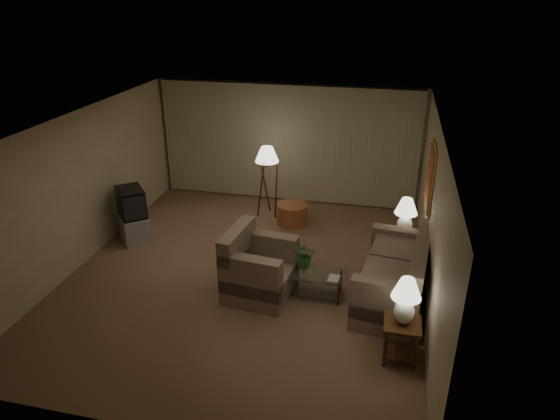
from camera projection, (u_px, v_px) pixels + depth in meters
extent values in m
plane|color=#856149|center=(246.00, 273.00, 8.81)|extent=(7.00, 7.00, 0.00)
cube|color=beige|center=(288.00, 143.00, 11.35)|extent=(6.00, 0.04, 2.70)
cube|color=beige|center=(82.00, 188.00, 8.85)|extent=(0.04, 7.00, 2.70)
cube|color=beige|center=(432.00, 221.00, 7.64)|extent=(0.04, 7.00, 2.70)
cube|color=white|center=(241.00, 123.00, 7.68)|extent=(6.00, 7.00, 0.04)
cube|color=#C0BA95|center=(287.00, 144.00, 11.28)|extent=(5.85, 0.12, 2.65)
cube|color=gold|center=(431.00, 178.00, 8.18)|extent=(0.03, 0.90, 1.10)
cube|color=#9E331D|center=(429.00, 178.00, 8.19)|extent=(0.02, 0.80, 1.00)
cube|color=gray|center=(391.00, 289.00, 7.95)|extent=(2.18, 1.43, 0.46)
cube|color=gray|center=(260.00, 281.00, 8.14)|extent=(1.29, 1.24, 0.47)
cube|color=#371B0F|center=(403.00, 324.00, 6.57)|extent=(0.48, 0.48, 0.04)
cube|color=#371B0F|center=(399.00, 351.00, 6.77)|extent=(0.41, 0.41, 0.02)
cylinder|color=#371B0F|center=(385.00, 349.00, 6.57)|extent=(0.05, 0.05, 0.56)
cylinder|color=#371B0F|center=(386.00, 331.00, 6.91)|extent=(0.05, 0.05, 0.56)
cylinder|color=#371B0F|center=(415.00, 353.00, 6.49)|extent=(0.05, 0.05, 0.56)
cylinder|color=#371B0F|center=(415.00, 335.00, 6.83)|extent=(0.05, 0.05, 0.56)
cube|color=#371B0F|center=(403.00, 235.00, 8.88)|extent=(0.46, 0.39, 0.04)
cube|color=#371B0F|center=(401.00, 258.00, 9.07)|extent=(0.39, 0.33, 0.02)
cylinder|color=#371B0F|center=(391.00, 253.00, 8.91)|extent=(0.05, 0.05, 0.56)
cylinder|color=#371B0F|center=(391.00, 245.00, 9.17)|extent=(0.05, 0.05, 0.56)
cylinder|color=#371B0F|center=(412.00, 255.00, 8.84)|extent=(0.05, 0.05, 0.56)
cylinder|color=#371B0F|center=(412.00, 247.00, 9.10)|extent=(0.05, 0.05, 0.56)
ellipsoid|color=white|center=(404.00, 312.00, 6.50)|extent=(0.27, 0.27, 0.34)
cylinder|color=white|center=(406.00, 298.00, 6.41)|extent=(0.03, 0.03, 0.08)
cone|color=silver|center=(407.00, 288.00, 6.34)|extent=(0.39, 0.39, 0.27)
ellipsoid|color=white|center=(404.00, 225.00, 8.80)|extent=(0.28, 0.28, 0.35)
cylinder|color=white|center=(406.00, 214.00, 8.71)|extent=(0.03, 0.03, 0.08)
cone|color=silver|center=(407.00, 206.00, 8.64)|extent=(0.40, 0.40, 0.28)
cube|color=silver|center=(314.00, 273.00, 8.04)|extent=(1.00, 0.54, 0.02)
cube|color=silver|center=(313.00, 289.00, 8.16)|extent=(0.93, 0.47, 0.01)
cylinder|color=#422B1A|center=(285.00, 288.00, 8.03)|extent=(0.04, 0.04, 0.40)
cylinder|color=#422B1A|center=(290.00, 275.00, 8.39)|extent=(0.04, 0.04, 0.40)
cylinder|color=#422B1A|center=(338.00, 294.00, 7.86)|extent=(0.04, 0.04, 0.40)
cylinder|color=#422B1A|center=(341.00, 281.00, 8.21)|extent=(0.04, 0.04, 0.40)
cube|color=#9B9B9D|center=(134.00, 227.00, 9.93)|extent=(1.26, 1.26, 0.50)
cube|color=black|center=(131.00, 202.00, 9.71)|extent=(1.11, 1.11, 0.56)
cylinder|color=#371B0F|center=(267.00, 162.00, 10.54)|extent=(0.04, 0.04, 0.22)
cone|color=silver|center=(267.00, 154.00, 10.47)|extent=(0.50, 0.50, 0.31)
cylinder|color=#A86739|center=(292.00, 214.00, 10.56)|extent=(0.75, 0.75, 0.43)
imported|color=white|center=(305.00, 268.00, 8.04)|extent=(0.16, 0.16, 0.13)
imported|color=#327133|center=(305.00, 253.00, 7.92)|extent=(0.45, 0.41, 0.43)
imported|color=olive|center=(328.00, 278.00, 7.89)|extent=(0.20, 0.25, 0.02)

